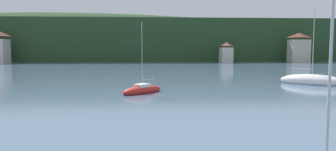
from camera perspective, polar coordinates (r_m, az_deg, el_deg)
name	(u,v)px	position (r m, az deg, el deg)	size (l,w,h in m)	color
wooded_hillside	(98,44)	(136.02, -12.22, 5.47)	(352.00, 63.78, 28.60)	#264223
shore_building_westcentral	(226,53)	(95.32, 10.22, 3.99)	(3.31, 4.68, 5.96)	beige
shore_building_central	(299,48)	(102.50, 22.09, 4.50)	(5.67, 4.20, 8.66)	#BCB29E
sailboat_mid_0	(142,90)	(32.82, -4.57, -2.61)	(4.67, 4.58, 7.46)	red
sailboat_far_11	(312,81)	(44.08, 24.07, -0.90)	(7.42, 6.92, 9.71)	white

